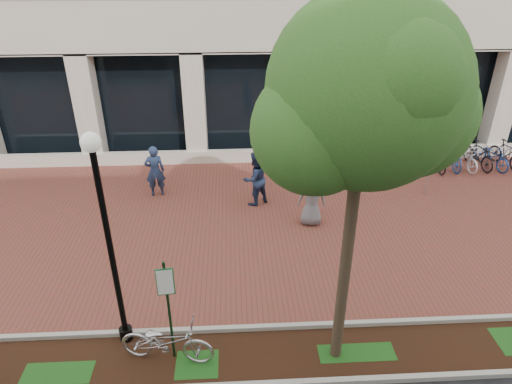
{
  "coord_description": "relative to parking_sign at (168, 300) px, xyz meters",
  "views": [
    {
      "loc": [
        -0.6,
        -11.95,
        7.54
      ],
      "look_at": [
        0.01,
        -0.8,
        1.49
      ],
      "focal_mm": 32.0,
      "sensor_mm": 36.0,
      "label": 1
    }
  ],
  "objects": [
    {
      "name": "ground",
      "position": [
        1.93,
        5.15,
        -1.55
      ],
      "size": [
        120.0,
        120.0,
        0.0
      ],
      "primitive_type": "plane",
      "color": "black",
      "rests_on": "ground"
    },
    {
      "name": "brick_plaza",
      "position": [
        1.93,
        5.15,
        -1.54
      ],
      "size": [
        40.0,
        9.0,
        0.01
      ],
      "primitive_type": "cube",
      "color": "brown",
      "rests_on": "ground"
    },
    {
      "name": "planting_strip",
      "position": [
        1.93,
        -0.1,
        -1.54
      ],
      "size": [
        40.0,
        1.5,
        0.01
      ],
      "primitive_type": "cube",
      "color": "black",
      "rests_on": "ground"
    },
    {
      "name": "curb_plaza_side",
      "position": [
        1.93,
        0.65,
        -1.49
      ],
      "size": [
        40.0,
        0.12,
        0.12
      ],
      "primitive_type": "cube",
      "color": "#A3A39A",
      "rests_on": "ground"
    },
    {
      "name": "parking_sign",
      "position": [
        0.0,
        0.0,
        0.0
      ],
      "size": [
        0.34,
        0.07,
        2.43
      ],
      "rotation": [
        0.0,
        0.0,
        0.11
      ],
      "color": "#123317",
      "rests_on": "ground"
    },
    {
      "name": "lamppost",
      "position": [
        -1.08,
        0.55,
        1.14
      ],
      "size": [
        0.36,
        0.36,
        4.78
      ],
      "color": "black",
      "rests_on": "ground"
    },
    {
      "name": "street_tree",
      "position": [
        3.41,
        -0.09,
        3.86
      ],
      "size": [
        3.71,
        3.09,
        7.16
      ],
      "color": "#4D3B2C",
      "rests_on": "ground"
    },
    {
      "name": "locked_bicycle",
      "position": [
        -0.11,
        -0.06,
        -1.04
      ],
      "size": [
        2.03,
        1.01,
        1.02
      ],
      "primitive_type": "imported",
      "rotation": [
        0.0,
        0.0,
        1.39
      ],
      "color": "#B7B6BB",
      "rests_on": "ground"
    },
    {
      "name": "pedestrian_left",
      "position": [
        -1.3,
        7.1,
        -0.65
      ],
      "size": [
        0.71,
        0.52,
        1.8
      ],
      "primitive_type": "imported",
      "rotation": [
        0.0,
        0.0,
        3.29
      ],
      "color": "#1D2A49",
      "rests_on": "ground"
    },
    {
      "name": "pedestrian_mid",
      "position": [
        2.02,
        6.32,
        -0.63
      ],
      "size": [
        1.13,
        1.07,
        1.84
      ],
      "primitive_type": "imported",
      "rotation": [
        0.0,
        0.0,
        3.7
      ],
      "color": "navy",
      "rests_on": "ground"
    },
    {
      "name": "pedestrian_right",
      "position": [
        3.66,
        4.99,
        -0.69
      ],
      "size": [
        0.9,
        0.64,
        1.71
      ],
      "primitive_type": "imported",
      "rotation": [
        0.0,
        0.0,
        3.02
      ],
      "color": "slate",
      "rests_on": "ground"
    },
    {
      "name": "bollard",
      "position": [
        7.89,
        6.59,
        -1.09
      ],
      "size": [
        0.12,
        0.12,
        0.9
      ],
      "color": "silver",
      "rests_on": "ground"
    },
    {
      "name": "bike_rack_cluster",
      "position": [
        10.4,
        8.67,
        -1.06
      ],
      "size": [
        3.58,
        1.85,
        1.02
      ],
      "rotation": [
        0.0,
        0.0,
        0.15
      ],
      "color": "black",
      "rests_on": "ground"
    }
  ]
}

